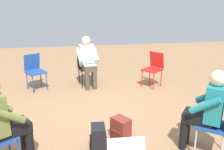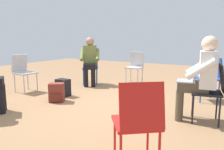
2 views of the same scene
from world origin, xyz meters
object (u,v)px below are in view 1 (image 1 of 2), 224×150
chair_north (86,65)px  person_with_laptop (88,59)px  person_in_olive (3,118)px  chair_northwest (35,69)px  backpack_near_laptop_user (98,139)px  backpack_by_empty_chair (121,130)px  chair_northeast (154,67)px  person_in_teal (207,107)px  chair_southeast (218,123)px

chair_north → person_with_laptop: (0.03, -0.17, 0.20)m
person_in_olive → chair_northwest: bearing=147.0°
backpack_near_laptop_user → chair_northwest: bearing=114.1°
person_with_laptop → backpack_by_empty_chair: 2.59m
chair_north → backpack_by_empty_chair: 2.73m
person_in_olive → person_with_laptop: bearing=123.3°
chair_northeast → person_in_olive: bearing=94.1°
chair_northeast → chair_northwest: 2.88m
person_in_teal → chair_northwest: bearing=80.3°
person_in_teal → chair_northeast: bearing=35.0°
person_in_teal → backpack_by_empty_chair: (-1.11, 0.50, -0.54)m
person_in_teal → person_in_olive: bearing=125.8°
chair_north → person_with_laptop: size_ratio=0.69×
chair_northwest → chair_north: bearing=157.1°
chair_north → chair_northeast: bearing=154.6°
chair_southeast → backpack_near_laptop_user: 1.70m
chair_southeast → chair_north: bearing=64.4°
person_with_laptop → backpack_near_laptop_user: size_ratio=3.44×
chair_northeast → backpack_near_laptop_user: chair_northeast is taller
chair_southeast → chair_north: same height
chair_north → person_in_olive: person_in_olive is taller
backpack_near_laptop_user → chair_north: bearing=89.6°
chair_southeast → chair_northwest: same height
person_in_teal → person_in_olive: 2.71m
chair_southeast → person_in_olive: bearing=123.8°
chair_northwest → person_in_teal: bearing=101.5°
chair_southeast → person_in_teal: person_in_teal is taller
chair_northwest → person_with_laptop: (1.27, -0.01, 0.20)m
chair_north → backpack_near_laptop_user: chair_north is taller
person_in_teal → backpack_by_empty_chair: size_ratio=3.44×
chair_northeast → person_with_laptop: size_ratio=0.69×
chair_southeast → chair_northeast: (0.03, 2.86, 0.00)m
chair_northeast → backpack_by_empty_chair: bearing=112.1°
chair_northeast → chair_southeast: bearing=140.8°
chair_northwest → backpack_by_empty_chair: bearing=91.9°
person_in_olive → backpack_near_laptop_user: (1.21, 0.18, -0.54)m
person_in_teal → backpack_by_empty_chair: bearing=104.3°
person_in_olive → backpack_by_empty_chair: size_ratio=3.44×
person_in_olive → backpack_by_empty_chair: 1.72m
chair_southeast → chair_northwest: (-2.83, 3.12, 0.00)m
person_with_laptop → backpack_near_laptop_user: bearing=77.8°
chair_north → backpack_by_empty_chair: (0.36, -2.68, -0.34)m
chair_northwest → person_in_olive: bearing=59.7°
chair_northwest → backpack_by_empty_chair: chair_northwest is taller
chair_southeast → backpack_by_empty_chair: 1.42m
chair_north → chair_northwest: 1.24m
chair_northeast → person_in_olive: person_in_olive is taller
backpack_by_empty_chair → chair_north: bearing=97.6°
person_in_olive → backpack_near_laptop_user: bearing=65.5°
chair_north → backpack_by_empty_chair: size_ratio=2.36×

